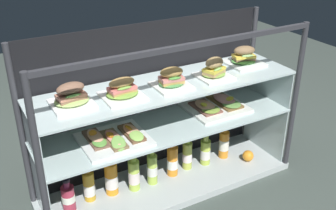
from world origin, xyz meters
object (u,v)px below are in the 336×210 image
at_px(juice_bottle_back_center, 187,155).
at_px(juice_bottle_near_post, 205,151).
at_px(juice_bottle_tucked_behind, 172,160).
at_px(plated_roll_sandwich_far_left, 122,91).
at_px(plated_roll_sandwich_mid_left, 72,98).
at_px(juice_bottle_back_left, 224,144).
at_px(plated_roll_sandwich_far_right, 244,58).
at_px(plated_roll_sandwich_near_right_corner, 171,80).
at_px(juice_bottle_back_right, 134,174).
at_px(open_sandwich_tray_mid_left, 114,138).
at_px(juice_bottle_front_fourth, 68,197).
at_px(juice_bottle_front_left_end, 89,186).
at_px(juice_bottle_front_middle, 111,178).
at_px(orange_fruit_beside_bottles, 248,156).
at_px(plated_roll_sandwich_left_of_center, 214,70).
at_px(juice_bottle_front_second, 152,169).
at_px(open_sandwich_tray_far_left, 216,106).

xyz_separation_m(juice_bottle_back_center, juice_bottle_near_post, (0.12, -0.01, -0.01)).
distance_m(juice_bottle_tucked_behind, juice_bottle_back_center, 0.11).
relative_size(plated_roll_sandwich_far_left, juice_bottle_near_post, 0.89).
xyz_separation_m(plated_roll_sandwich_mid_left, juice_bottle_back_left, (0.95, 0.05, -0.56)).
bearing_deg(plated_roll_sandwich_far_right, plated_roll_sandwich_near_right_corner, -171.24).
distance_m(plated_roll_sandwich_mid_left, plated_roll_sandwich_far_left, 0.24).
bearing_deg(juice_bottle_back_right, open_sandwich_tray_mid_left, -158.84).
height_order(plated_roll_sandwich_mid_left, juice_bottle_tucked_behind, plated_roll_sandwich_mid_left).
relative_size(plated_roll_sandwich_far_left, juice_bottle_back_left, 0.88).
bearing_deg(juice_bottle_front_fourth, juice_bottle_back_right, -0.98).
distance_m(juice_bottle_front_left_end, juice_bottle_back_right, 0.25).
bearing_deg(juice_bottle_front_middle, juice_bottle_back_right, -12.74).
bearing_deg(juice_bottle_back_left, orange_fruit_beside_bottles, -46.75).
distance_m(plated_roll_sandwich_left_of_center, juice_bottle_back_right, 0.73).
distance_m(juice_bottle_tucked_behind, juice_bottle_back_left, 0.38).
bearing_deg(plated_roll_sandwich_mid_left, juice_bottle_back_left, 2.88).
xyz_separation_m(open_sandwich_tray_mid_left, juice_bottle_near_post, (0.61, 0.06, -0.31)).
xyz_separation_m(juice_bottle_front_second, juice_bottle_tucked_behind, (0.14, 0.02, 0.00)).
height_order(juice_bottle_front_left_end, juice_bottle_back_center, juice_bottle_back_center).
relative_size(plated_roll_sandwich_left_of_center, juice_bottle_front_left_end, 0.79).
distance_m(plated_roll_sandwich_near_right_corner, plated_roll_sandwich_left_of_center, 0.27).
xyz_separation_m(juice_bottle_back_center, orange_fruit_beside_bottles, (0.38, -0.12, -0.06)).
relative_size(juice_bottle_back_right, juice_bottle_back_left, 1.06).
bearing_deg(plated_roll_sandwich_far_right, open_sandwich_tray_far_left, -175.17).
distance_m(open_sandwich_tray_mid_left, orange_fruit_beside_bottles, 0.94).
height_order(juice_bottle_front_fourth, juice_bottle_back_center, juice_bottle_back_center).
bearing_deg(plated_roll_sandwich_mid_left, juice_bottle_back_center, 4.70).
distance_m(juice_bottle_front_second, juice_bottle_back_left, 0.52).
relative_size(open_sandwich_tray_far_left, juice_bottle_front_left_end, 1.51).
distance_m(open_sandwich_tray_far_left, juice_bottle_front_fourth, 0.98).
height_order(plated_roll_sandwich_far_right, juice_bottle_back_right, plated_roll_sandwich_far_right).
bearing_deg(plated_roll_sandwich_near_right_corner, plated_roll_sandwich_far_right, 8.76).
bearing_deg(juice_bottle_front_fourth, plated_roll_sandwich_far_left, -10.73).
relative_size(plated_roll_sandwich_mid_left, juice_bottle_front_fourth, 0.97).
height_order(plated_roll_sandwich_near_right_corner, open_sandwich_tray_mid_left, plated_roll_sandwich_near_right_corner).
relative_size(open_sandwich_tray_far_left, juice_bottle_tucked_behind, 1.42).
bearing_deg(plated_roll_sandwich_far_right, plated_roll_sandwich_far_left, -174.72).
distance_m(plated_roll_sandwich_mid_left, juice_bottle_back_right, 0.64).
height_order(open_sandwich_tray_mid_left, juice_bottle_back_right, open_sandwich_tray_mid_left).
bearing_deg(juice_bottle_front_left_end, open_sandwich_tray_mid_left, -32.45).
bearing_deg(plated_roll_sandwich_far_left, juice_bottle_front_left_end, 154.55).
distance_m(juice_bottle_front_middle, juice_bottle_back_right, 0.13).
relative_size(open_sandwich_tray_mid_left, juice_bottle_front_middle, 1.40).
bearing_deg(juice_bottle_front_fourth, juice_bottle_back_left, 0.80).
bearing_deg(juice_bottle_back_left, juice_bottle_near_post, -178.07).
height_order(plated_roll_sandwich_mid_left, open_sandwich_tray_mid_left, plated_roll_sandwich_mid_left).
relative_size(plated_roll_sandwich_near_right_corner, juice_bottle_back_left, 0.82).
distance_m(juice_bottle_front_left_end, juice_bottle_front_middle, 0.13).
height_order(plated_roll_sandwich_far_right, juice_bottle_front_second, plated_roll_sandwich_far_right).
bearing_deg(juice_bottle_front_middle, plated_roll_sandwich_far_left, -53.34).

